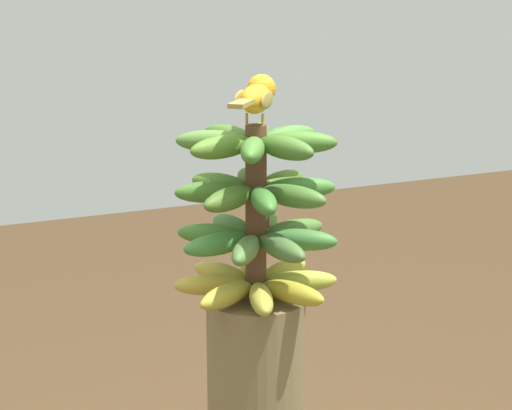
# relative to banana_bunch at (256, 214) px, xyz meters

# --- Properties ---
(banana_bunch) EXTENTS (0.31, 0.31, 0.33)m
(banana_bunch) POSITION_rel_banana_bunch_xyz_m (0.00, 0.00, 0.00)
(banana_bunch) COLOR brown
(banana_bunch) RESTS_ON banana_tree
(perched_bird) EXTENTS (0.18, 0.15, 0.09)m
(perched_bird) POSITION_rel_banana_bunch_xyz_m (0.01, -0.01, 0.22)
(perched_bird) COLOR #C68933
(perched_bird) RESTS_ON banana_bunch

